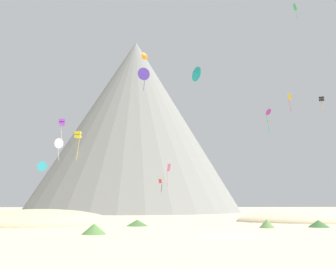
% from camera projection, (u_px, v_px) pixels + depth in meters
% --- Properties ---
extents(ground_plane, '(400.00, 400.00, 0.00)m').
position_uv_depth(ground_plane, '(230.00, 236.00, 33.79)').
color(ground_plane, beige).
extents(dune_foreground_left, '(22.25, 17.02, 3.53)m').
position_uv_depth(dune_foreground_left, '(302.00, 222.00, 57.13)').
color(dune_foreground_left, beige).
rests_on(dune_foreground_left, ground_plane).
extents(dune_foreground_right, '(25.48, 22.86, 4.10)m').
position_uv_depth(dune_foreground_right, '(38.00, 224.00, 50.78)').
color(dune_foreground_right, '#CCBA8E').
rests_on(dune_foreground_right, ground_plane).
extents(bush_near_left, '(3.32, 3.32, 1.01)m').
position_uv_depth(bush_near_left, '(94.00, 229.00, 35.29)').
color(bush_near_left, '#568442').
rests_on(bush_near_left, ground_plane).
extents(bush_far_right, '(2.08, 2.08, 1.01)m').
position_uv_depth(bush_far_right, '(267.00, 224.00, 43.96)').
color(bush_far_right, '#668C4C').
rests_on(bush_far_right, ground_plane).
extents(bush_far_left, '(2.81, 2.81, 0.79)m').
position_uv_depth(bush_far_left, '(137.00, 223.00, 47.59)').
color(bush_far_left, '#477238').
rests_on(bush_far_left, ground_plane).
extents(bush_low_patch, '(3.33, 3.33, 0.86)m').
position_uv_depth(bush_low_patch, '(318.00, 224.00, 45.10)').
color(bush_low_patch, '#386633').
rests_on(bush_low_patch, ground_plane).
extents(rock_massif, '(72.77, 72.77, 56.74)m').
position_uv_depth(rock_massif, '(132.00, 127.00, 122.79)').
color(rock_massif, gray).
rests_on(rock_massif, ground_plane).
extents(kite_violet_mid, '(1.52, 1.53, 5.49)m').
position_uv_depth(kite_violet_mid, '(62.00, 123.00, 82.19)').
color(kite_violet_mid, purple).
extents(kite_magenta_mid, '(1.06, 1.43, 4.55)m').
position_uv_depth(kite_magenta_mid, '(268.00, 112.00, 68.13)').
color(kite_magenta_mid, '#D1339E').
extents(kite_green_high, '(0.51, 1.01, 2.76)m').
position_uv_depth(kite_green_high, '(295.00, 8.00, 62.28)').
color(kite_green_high, green).
extents(kite_teal_mid, '(1.51, 2.43, 2.52)m').
position_uv_depth(kite_teal_mid, '(196.00, 74.00, 61.77)').
color(kite_teal_mid, teal).
extents(kite_black_mid, '(1.16, 1.19, 2.52)m').
position_uv_depth(kite_black_mid, '(321.00, 99.00, 67.70)').
color(kite_black_mid, black).
extents(kite_gold_high, '(0.93, 0.54, 4.51)m').
position_uv_depth(kite_gold_high, '(290.00, 99.00, 87.45)').
color(kite_gold_high, gold).
extents(kite_yellow_mid, '(1.05, 1.06, 5.00)m').
position_uv_depth(kite_yellow_mid, '(78.00, 135.00, 64.06)').
color(kite_yellow_mid, yellow).
extents(kite_orange_high, '(1.56, 1.25, 1.59)m').
position_uv_depth(kite_orange_high, '(145.00, 56.00, 79.06)').
color(kite_orange_high, orange).
extents(kite_cyan_low, '(2.02, 1.66, 1.86)m').
position_uv_depth(kite_cyan_low, '(42.00, 166.00, 70.48)').
color(kite_cyan_low, '#33BCDB').
extents(kite_indigo_high, '(2.47, 1.29, 4.51)m').
position_uv_depth(kite_indigo_high, '(144.00, 74.00, 72.13)').
color(kite_indigo_high, '#5138B2').
extents(kite_rainbow_low, '(0.75, 0.68, 4.32)m').
position_uv_depth(kite_rainbow_low, '(168.00, 171.00, 68.96)').
color(kite_rainbow_low, '#E5668C').
extents(kite_white_mid, '(2.04, 1.98, 5.15)m').
position_uv_depth(kite_white_mid, '(59.00, 143.00, 88.05)').
color(kite_white_mid, white).
extents(kite_red_low, '(0.77, 0.52, 2.63)m').
position_uv_depth(kite_red_low, '(161.00, 183.00, 74.66)').
color(kite_red_low, red).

